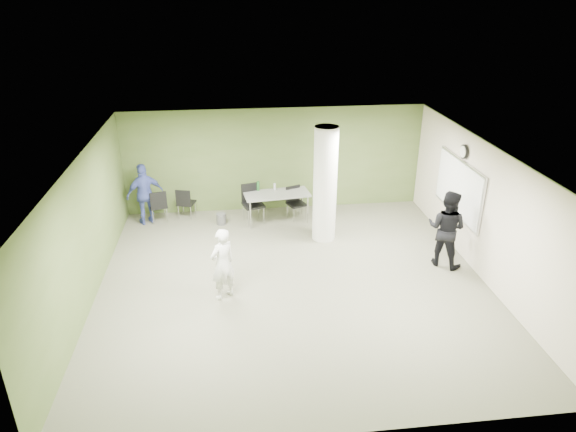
{
  "coord_description": "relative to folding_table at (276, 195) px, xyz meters",
  "views": [
    {
      "loc": [
        -1.19,
        -9.12,
        5.72
      ],
      "look_at": [
        0.0,
        1.0,
        1.09
      ],
      "focal_mm": 32.0,
      "sensor_mm": 36.0,
      "label": 1
    }
  ],
  "objects": [
    {
      "name": "folding_table",
      "position": [
        0.0,
        0.0,
        0.0
      ],
      "size": [
        1.74,
        0.92,
        1.04
      ],
      "rotation": [
        0.0,
        0.0,
        0.12
      ],
      "color": "gray",
      "rests_on": "floor"
    },
    {
      "name": "woman_white",
      "position": [
        -1.39,
        -3.47,
        0.01
      ],
      "size": [
        0.65,
        0.62,
        1.5
      ],
      "primitive_type": "imported",
      "rotation": [
        0.0,
        0.0,
        3.79
      ],
      "color": "silver",
      "rests_on": "floor"
    },
    {
      "name": "whiteboard",
      "position": [
        3.97,
        -1.91,
        0.76
      ],
      "size": [
        0.05,
        2.3,
        1.3
      ],
      "color": "silver",
      "rests_on": "wall_right_cream"
    },
    {
      "name": "wall_left",
      "position": [
        -3.95,
        -3.11,
        0.66
      ],
      "size": [
        0.02,
        8.0,
        2.8
      ],
      "primitive_type": "cube",
      "color": "#4B5F2D",
      "rests_on": "floor"
    },
    {
      "name": "ceiling",
      "position": [
        0.05,
        -3.11,
        2.06
      ],
      "size": [
        8.0,
        8.0,
        0.0
      ],
      "primitive_type": "plane",
      "rotation": [
        3.14,
        0.0,
        0.0
      ],
      "color": "white",
      "rests_on": "wall_back"
    },
    {
      "name": "wall_back",
      "position": [
        0.05,
        0.89,
        0.66
      ],
      "size": [
        8.0,
        2.8,
        0.02
      ],
      "primitive_type": "cube",
      "rotation": [
        1.57,
        0.0,
        0.0
      ],
      "color": "#4B5F2D",
      "rests_on": "floor"
    },
    {
      "name": "wall_right_cream",
      "position": [
        4.05,
        -3.11,
        0.66
      ],
      "size": [
        0.02,
        8.0,
        2.8
      ],
      "primitive_type": "cube",
      "color": "beige",
      "rests_on": "floor"
    },
    {
      "name": "chair_back_right",
      "position": [
        -2.38,
        0.46,
        -0.26
      ],
      "size": [
        0.52,
        0.52,
        0.84
      ],
      "rotation": [
        0.0,
        0.0,
        2.85
      ],
      "color": "black",
      "rests_on": "floor"
    },
    {
      "name": "man_black",
      "position": [
        3.45,
        -2.68,
        0.13
      ],
      "size": [
        1.07,
        1.05,
        1.74
      ],
      "primitive_type": "imported",
      "rotation": [
        0.0,
        0.0,
        2.42
      ],
      "color": "black",
      "rests_on": "floor"
    },
    {
      "name": "column",
      "position": [
        1.05,
        -1.11,
        0.66
      ],
      "size": [
        0.56,
        0.56,
        2.8
      ],
      "primitive_type": "cylinder",
      "color": "silver",
      "rests_on": "floor"
    },
    {
      "name": "chair_table_left",
      "position": [
        -0.63,
        0.08,
        -0.15
      ],
      "size": [
        0.62,
        0.62,
        1.01
      ],
      "rotation": [
        0.0,
        0.0,
        0.27
      ],
      "color": "black",
      "rests_on": "floor"
    },
    {
      "name": "man_blue",
      "position": [
        -3.35,
        0.29,
        0.07
      ],
      "size": [
        1.03,
        0.75,
        1.62
      ],
      "primitive_type": "imported",
      "rotation": [
        0.0,
        0.0,
        3.57
      ],
      "color": "#424FA4",
      "rests_on": "floor"
    },
    {
      "name": "wall_clock",
      "position": [
        3.97,
        -1.91,
        1.61
      ],
      "size": [
        0.06,
        0.32,
        0.32
      ],
      "color": "black",
      "rests_on": "wall_right_cream"
    },
    {
      "name": "wastebasket",
      "position": [
        -1.45,
        -0.01,
        -0.6
      ],
      "size": [
        0.25,
        0.25,
        0.29
      ],
      "primitive_type": "cylinder",
      "color": "#4C4C4C",
      "rests_on": "floor"
    },
    {
      "name": "chair_back_left",
      "position": [
        -3.05,
        0.3,
        -0.23
      ],
      "size": [
        0.54,
        0.54,
        0.88
      ],
      "rotation": [
        0.0,
        0.0,
        3.43
      ],
      "color": "black",
      "rests_on": "floor"
    },
    {
      "name": "floor",
      "position": [
        0.05,
        -3.11,
        -0.74
      ],
      "size": [
        8.0,
        8.0,
        0.0
      ],
      "primitive_type": "plane",
      "color": "#5A5947",
      "rests_on": "ground"
    },
    {
      "name": "chair_table_right",
      "position": [
        0.51,
        0.16,
        -0.24
      ],
      "size": [
        0.56,
        0.56,
        0.87
      ],
      "rotation": [
        0.0,
        0.0,
        0.39
      ],
      "color": "black",
      "rests_on": "floor"
    }
  ]
}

